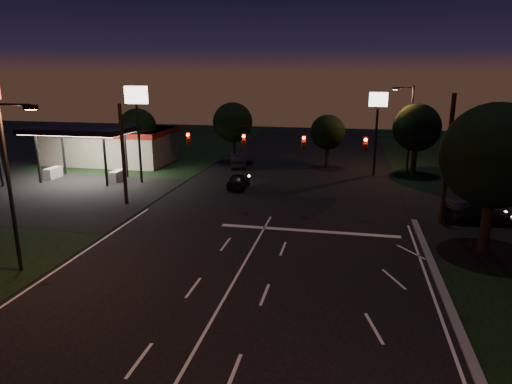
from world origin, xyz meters
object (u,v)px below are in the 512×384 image
(utility_pole_right, at_px, (440,223))
(car_oncoming_b, at_px, (238,160))
(tree_right_near, at_px, (495,157))
(car_cross, at_px, (479,214))
(car_oncoming_a, at_px, (238,181))

(utility_pole_right, bearing_deg, car_oncoming_b, 138.85)
(tree_right_near, height_order, car_oncoming_b, tree_right_near)
(utility_pole_right, height_order, car_oncoming_b, utility_pole_right)
(car_oncoming_b, xyz_separation_m, car_cross, (21.26, -15.79, -0.08))
(tree_right_near, bearing_deg, car_oncoming_b, 133.69)
(car_oncoming_b, bearing_deg, utility_pole_right, 125.07)
(utility_pole_right, relative_size, car_oncoming_a, 2.24)
(utility_pole_right, bearing_deg, car_oncoming_a, 156.88)
(car_cross, bearing_deg, utility_pole_right, 98.04)
(utility_pole_right, xyz_separation_m, car_cross, (2.56, 0.54, 0.70))
(tree_right_near, bearing_deg, car_cross, 79.11)
(tree_right_near, relative_size, car_oncoming_b, 1.85)
(utility_pole_right, bearing_deg, tree_right_near, -72.47)
(car_oncoming_a, distance_m, car_cross, 20.05)
(car_oncoming_a, height_order, car_cross, car_cross)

